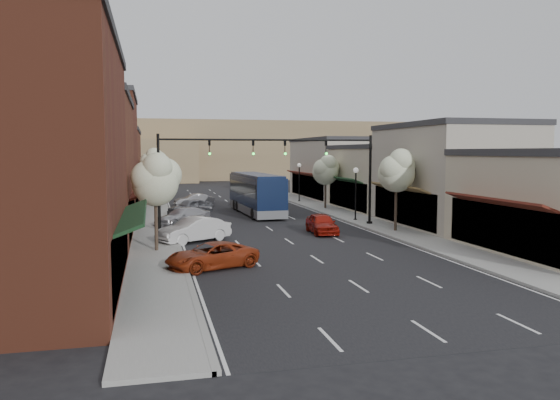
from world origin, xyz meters
TOP-DOWN VIEW (x-y plane):
  - ground at (0.00, 0.00)m, footprint 160.00×160.00m
  - sidewalk_left at (-8.40, 18.50)m, footprint 2.80×73.00m
  - sidewalk_right at (8.40, 18.50)m, footprint 2.80×73.00m
  - curb_left at (-7.00, 18.50)m, footprint 0.25×73.00m
  - curb_right at (7.00, 18.50)m, footprint 0.25×73.00m
  - bldg_left_near at (-14.24, -8.00)m, footprint 10.14×14.10m
  - bldg_left_midnear at (-14.23, 6.00)m, footprint 10.14×14.10m
  - bldg_left_midfar at (-14.24, 20.00)m, footprint 10.14×14.10m
  - bldg_left_far at (-14.22, 36.00)m, footprint 10.14×18.10m
  - bldg_right_midnear at (13.72, 6.00)m, footprint 9.14×12.10m
  - bldg_right_midfar at (13.70, 18.00)m, footprint 9.14×12.10m
  - bldg_right_far at (13.71, 32.00)m, footprint 9.14×16.10m
  - hill_far at (0.00, 90.00)m, footprint 120.00×30.00m
  - hill_near at (-25.00, 78.00)m, footprint 50.00×20.00m
  - signal_mast_right at (5.62, 8.00)m, footprint 8.22×0.46m
  - signal_mast_left at (-5.62, 8.00)m, footprint 8.22×0.46m
  - tree_right_near at (8.35, 3.94)m, footprint 2.85×2.65m
  - tree_right_far at (8.35, 19.94)m, footprint 2.85×2.65m
  - tree_left_near at (-8.25, -0.06)m, footprint 2.85×2.65m
  - tree_left_far at (-8.25, 25.94)m, footprint 2.85×2.65m
  - lamp_post_near at (7.80, 10.50)m, footprint 0.44×0.44m
  - lamp_post_far at (7.80, 28.00)m, footprint 0.44×0.44m
  - coach_bus at (0.85, 17.82)m, footprint 3.17×12.22m
  - red_hatchback at (3.05, 4.70)m, footprint 1.93×4.28m
  - parked_car_a at (-5.71, -4.97)m, footprint 5.06×3.66m
  - parked_car_b at (-5.93, 3.21)m, footprint 4.97×3.81m
  - parked_car_c at (-6.20, 11.10)m, footprint 5.04×4.46m
  - parked_car_d at (-5.13, 18.14)m, footprint 4.56×3.94m
  - parked_car_e at (-4.20, 25.70)m, footprint 4.27×2.14m

SIDE VIEW (x-z plane):
  - ground at x=0.00m, z-range 0.00..0.00m
  - curb_left at x=-7.00m, z-range -0.01..0.16m
  - curb_right at x=7.00m, z-range -0.01..0.16m
  - sidewalk_left at x=-8.40m, z-range 0.00..0.15m
  - sidewalk_right at x=8.40m, z-range 0.00..0.15m
  - parked_car_a at x=-5.71m, z-range 0.00..1.28m
  - parked_car_e at x=-4.20m, z-range 0.00..1.35m
  - parked_car_c at x=-6.20m, z-range 0.00..1.40m
  - red_hatchback at x=3.05m, z-range 0.00..1.43m
  - parked_car_d at x=-5.13m, z-range 0.00..1.48m
  - parked_car_b at x=-5.93m, z-range 0.00..1.57m
  - coach_bus at x=0.85m, z-range 0.08..3.78m
  - lamp_post_near at x=7.80m, z-range 0.79..5.23m
  - lamp_post_far at x=7.80m, z-range 0.79..5.23m
  - bldg_right_midfar at x=13.70m, z-range -0.03..6.37m
  - bldg_right_far at x=13.71m, z-range -0.04..7.36m
  - bldg_right_midnear at x=13.72m, z-range -0.04..7.86m
  - tree_right_far at x=8.35m, z-range 1.28..6.70m
  - hill_near at x=-25.00m, z-range 0.00..8.00m
  - bldg_left_far at x=-14.22m, z-range -0.04..8.36m
  - tree_left_near at x=-8.25m, z-range 1.38..7.07m
  - tree_right_near at x=8.35m, z-range 1.47..7.43m
  - tree_left_far at x=-8.25m, z-range 1.54..7.67m
  - signal_mast_right at x=5.62m, z-range 1.12..8.12m
  - signal_mast_left at x=-5.62m, z-range 1.12..8.12m
  - bldg_left_midnear at x=-14.23m, z-range -0.04..9.36m
  - bldg_left_near at x=-14.24m, z-range -0.05..10.35m
  - bldg_left_midfar at x=-14.24m, z-range -0.05..10.85m
  - hill_far at x=0.00m, z-range 0.00..12.00m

